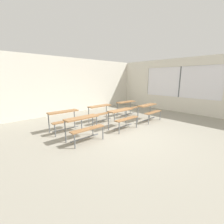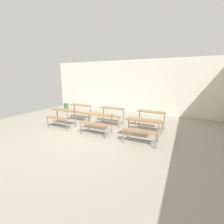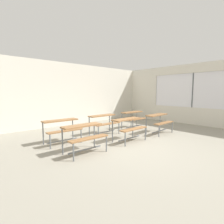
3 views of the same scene
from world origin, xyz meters
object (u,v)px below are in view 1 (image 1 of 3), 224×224
(desk_bench_r1c0, at_px, (65,116))
(desk_bench_r0c2, at_px, (149,109))
(desk_bench_r0c1, at_px, (123,115))
(desk_bench_r0c0, at_px, (84,123))
(desk_bench_r1c2, at_px, (128,105))
(desk_bench_r1c1, at_px, (101,110))

(desk_bench_r1c0, bearing_deg, desk_bench_r0c2, -18.63)
(desk_bench_r0c1, xyz_separation_m, desk_bench_r0c2, (1.69, -0.04, 0.00))
(desk_bench_r0c0, bearing_deg, desk_bench_r1c2, 20.10)
(desk_bench_r0c2, xyz_separation_m, desk_bench_r1c1, (-1.72, 1.28, 0.00))
(desk_bench_r0c1, bearing_deg, desk_bench_r0c2, -2.71)
(desk_bench_r0c0, relative_size, desk_bench_r1c0, 0.99)
(desk_bench_r1c1, bearing_deg, desk_bench_r0c1, -88.74)
(desk_bench_r0c0, xyz_separation_m, desk_bench_r1c2, (3.39, 1.24, 0.00))
(desk_bench_r1c0, bearing_deg, desk_bench_r1c2, 2.08)
(desk_bench_r0c2, bearing_deg, desk_bench_r0c0, 176.72)
(desk_bench_r0c2, relative_size, desk_bench_r1c1, 1.02)
(desk_bench_r0c0, xyz_separation_m, desk_bench_r0c1, (1.70, -0.01, 0.00))
(desk_bench_r0c2, bearing_deg, desk_bench_r1c0, 157.51)
(desk_bench_r1c0, distance_m, desk_bench_r1c2, 3.43)
(desk_bench_r0c2, height_order, desk_bench_r1c1, same)
(desk_bench_r0c0, xyz_separation_m, desk_bench_r1c0, (-0.04, 1.20, 0.00))
(desk_bench_r0c0, bearing_deg, desk_bench_r0c1, -0.37)
(desk_bench_r0c2, height_order, desk_bench_r1c0, same)
(desk_bench_r0c0, height_order, desk_bench_r1c2, same)
(desk_bench_r0c1, relative_size, desk_bench_r1c0, 1.00)
(desk_bench_r0c1, distance_m, desk_bench_r1c2, 2.10)
(desk_bench_r0c2, relative_size, desk_bench_r1c2, 1.02)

